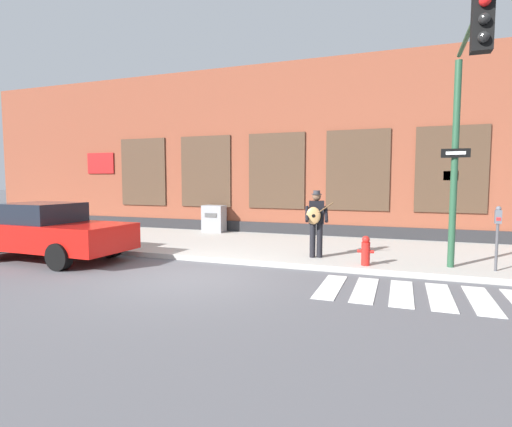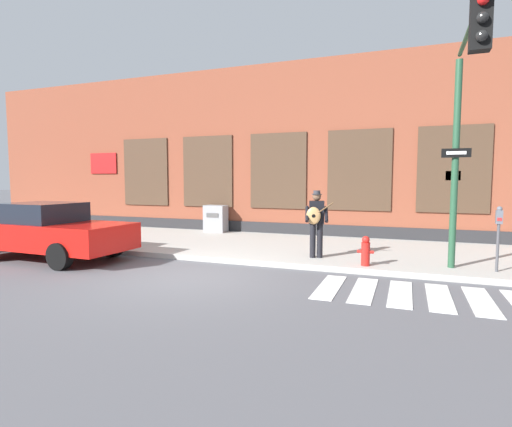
{
  "view_description": "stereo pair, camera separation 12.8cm",
  "coord_description": "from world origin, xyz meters",
  "px_view_note": "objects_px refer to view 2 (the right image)",
  "views": [
    {
      "loc": [
        4.41,
        -7.56,
        2.14
      ],
      "look_at": [
        0.93,
        1.95,
        1.29
      ],
      "focal_mm": 28.0,
      "sensor_mm": 36.0,
      "label": 1
    },
    {
      "loc": [
        4.53,
        -7.52,
        2.14
      ],
      "look_at": [
        0.93,
        1.95,
        1.29
      ],
      "focal_mm": 28.0,
      "sensor_mm": 36.0,
      "label": 2
    }
  ],
  "objects_px": {
    "traffic_light": "(464,108)",
    "utility_box": "(216,219)",
    "busker": "(316,220)",
    "parking_meter": "(499,229)",
    "red_car": "(48,231)",
    "fire_hydrant": "(366,251)"
  },
  "relations": [
    {
      "from": "traffic_light",
      "to": "red_car",
      "type": "bearing_deg",
      "value": -176.06
    },
    {
      "from": "traffic_light",
      "to": "fire_hydrant",
      "type": "xyz_separation_m",
      "value": [
        -1.85,
        0.8,
        -3.05
      ]
    },
    {
      "from": "busker",
      "to": "traffic_light",
      "type": "bearing_deg",
      "value": -22.98
    },
    {
      "from": "busker",
      "to": "traffic_light",
      "type": "relative_size",
      "value": 0.36
    },
    {
      "from": "fire_hydrant",
      "to": "parking_meter",
      "type": "bearing_deg",
      "value": 8.05
    },
    {
      "from": "parking_meter",
      "to": "traffic_light",
      "type": "bearing_deg",
      "value": -127.16
    },
    {
      "from": "parking_meter",
      "to": "utility_box",
      "type": "bearing_deg",
      "value": 156.12
    },
    {
      "from": "traffic_light",
      "to": "parking_meter",
      "type": "height_order",
      "value": "traffic_light"
    },
    {
      "from": "busker",
      "to": "utility_box",
      "type": "xyz_separation_m",
      "value": [
        -4.74,
        3.74,
        -0.47
      ]
    },
    {
      "from": "utility_box",
      "to": "fire_hydrant",
      "type": "bearing_deg",
      "value": -35.33
    },
    {
      "from": "traffic_light",
      "to": "parking_meter",
      "type": "relative_size",
      "value": 3.37
    },
    {
      "from": "traffic_light",
      "to": "utility_box",
      "type": "height_order",
      "value": "traffic_light"
    },
    {
      "from": "busker",
      "to": "fire_hydrant",
      "type": "relative_size",
      "value": 2.48
    },
    {
      "from": "busker",
      "to": "traffic_light",
      "type": "xyz_separation_m",
      "value": [
        3.15,
        -1.33,
        2.4
      ]
    },
    {
      "from": "busker",
      "to": "parking_meter",
      "type": "distance_m",
      "value": 4.05
    },
    {
      "from": "traffic_light",
      "to": "utility_box",
      "type": "distance_m",
      "value": 9.81
    },
    {
      "from": "busker",
      "to": "utility_box",
      "type": "distance_m",
      "value": 6.06
    },
    {
      "from": "traffic_light",
      "to": "fire_hydrant",
      "type": "height_order",
      "value": "traffic_light"
    },
    {
      "from": "red_car",
      "to": "utility_box",
      "type": "distance_m",
      "value": 6.16
    },
    {
      "from": "busker",
      "to": "red_car",
      "type": "bearing_deg",
      "value": -163.63
    },
    {
      "from": "red_car",
      "to": "parking_meter",
      "type": "height_order",
      "value": "parking_meter"
    },
    {
      "from": "red_car",
      "to": "busker",
      "type": "relative_size",
      "value": 2.68
    }
  ]
}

